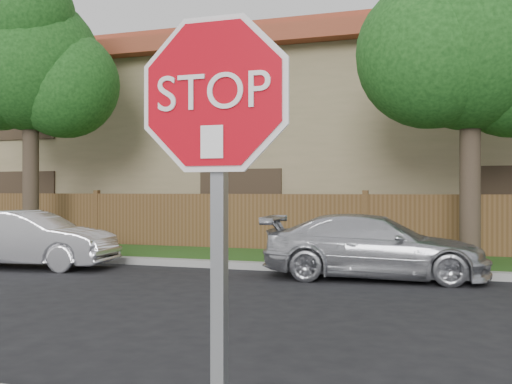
% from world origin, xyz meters
% --- Properties ---
extents(far_curb, '(70.00, 0.30, 0.15)m').
position_xyz_m(far_curb, '(0.00, 8.15, 0.07)').
color(far_curb, gray).
rests_on(far_curb, ground).
extents(grass_strip, '(70.00, 3.00, 0.12)m').
position_xyz_m(grass_strip, '(0.00, 9.80, 0.06)').
color(grass_strip, '#1E4714').
rests_on(grass_strip, ground).
extents(fence, '(70.00, 0.12, 1.60)m').
position_xyz_m(fence, '(0.00, 11.40, 0.80)').
color(fence, '#52371D').
rests_on(fence, ground).
extents(apartment_building, '(35.20, 9.20, 7.20)m').
position_xyz_m(apartment_building, '(0.00, 17.00, 3.53)').
color(apartment_building, '#857852').
rests_on(apartment_building, ground).
extents(tree_left, '(4.80, 3.90, 7.78)m').
position_xyz_m(tree_left, '(-8.98, 9.57, 5.22)').
color(tree_left, '#382B21').
rests_on(tree_left, ground).
extents(tree_mid, '(4.80, 3.90, 7.35)m').
position_xyz_m(tree_mid, '(2.52, 9.57, 4.87)').
color(tree_mid, '#382B21').
rests_on(tree_mid, ground).
extents(stop_sign, '(1.01, 0.13, 2.55)m').
position_xyz_m(stop_sign, '(1.19, -1.48, 1.83)').
color(stop_sign, gray).
rests_on(stop_sign, sidewalk_near).
extents(sedan_left, '(3.96, 1.85, 1.26)m').
position_xyz_m(sedan_left, '(-6.67, 6.77, 0.63)').
color(sedan_left, silver).
rests_on(sedan_left, ground).
extents(sedan_right, '(4.40, 2.11, 1.24)m').
position_xyz_m(sedan_right, '(0.72, 7.60, 0.62)').
color(sedan_right, silver).
rests_on(sedan_right, ground).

